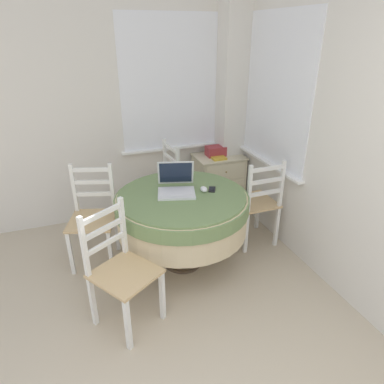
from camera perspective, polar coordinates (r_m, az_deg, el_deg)
corner_room_shell at (r=2.85m, az=4.94°, el=10.24°), size 4.07×5.17×2.55m
round_dining_table at (r=3.05m, az=-1.67°, el=-3.07°), size 1.18×1.18×0.72m
laptop at (r=3.02m, az=-2.65°, el=1.03°), size 0.40×0.41×0.26m
computer_mouse at (r=3.03m, az=1.99°, el=0.47°), size 0.06×0.09×0.05m
cell_phone at (r=3.07m, az=3.35°, el=0.46°), size 0.10×0.13×0.01m
dining_chair_near_back_window at (r=3.82m, az=-5.31°, el=1.02°), size 0.46×0.45×0.93m
dining_chair_near_right_window at (r=3.49m, az=10.66°, el=-1.83°), size 0.41×0.43×0.93m
dining_chair_camera_near at (r=2.58m, az=-11.78°, el=-12.70°), size 0.57×0.57×0.93m
dining_chair_left_flank at (r=3.30m, az=-16.16°, el=-4.09°), size 0.51×0.52×0.93m
corner_cabinet at (r=4.20m, az=4.40°, el=1.65°), size 0.57×0.43×0.68m
storage_box at (r=4.07m, az=3.96°, el=6.84°), size 0.22×0.16×0.11m
book_on_cabinet at (r=4.01m, az=4.20°, el=5.88°), size 0.16×0.22×0.02m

